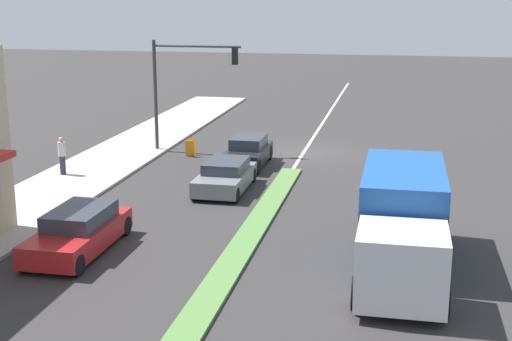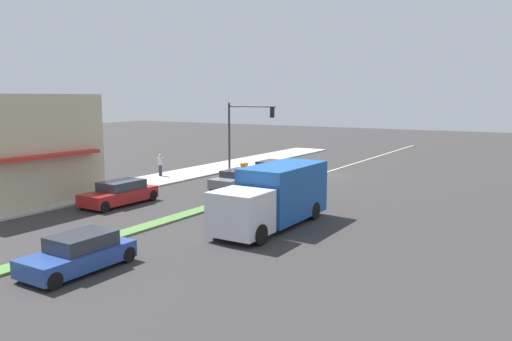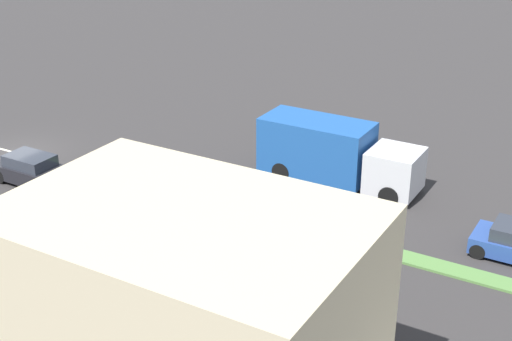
% 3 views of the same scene
% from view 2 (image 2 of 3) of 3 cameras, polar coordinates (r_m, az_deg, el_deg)
% --- Properties ---
extents(ground_plane, '(160.00, 160.00, 0.00)m').
position_cam_2_polar(ground_plane, '(25.13, -10.96, -5.97)').
color(ground_plane, '#333030').
extents(sidewalk_right, '(4.00, 73.00, 0.12)m').
position_cam_2_polar(sidewalk_right, '(31.52, -23.74, -3.51)').
color(sidewalk_right, '#B2AFA8').
rests_on(sidewalk_right, ground).
extents(lane_marking_center, '(0.16, 60.00, 0.01)m').
position_cam_2_polar(lane_marking_center, '(39.95, 6.81, -0.56)').
color(lane_marking_center, beige).
rests_on(lane_marking_center, ground).
extents(building_corner_store, '(6.69, 8.79, 6.23)m').
position_cam_2_polar(building_corner_store, '(32.75, -26.30, 2.37)').
color(building_corner_store, '#C6B793').
rests_on(building_corner_store, sidewalk_right).
extents(traffic_signal_main, '(4.59, 0.34, 5.60)m').
position_cam_2_polar(traffic_signal_main, '(41.54, -1.47, 5.24)').
color(traffic_signal_main, '#333338').
rests_on(traffic_signal_main, sidewalk_right).
extents(pedestrian, '(0.34, 0.34, 1.70)m').
position_cam_2_polar(pedestrian, '(39.31, -10.89, 0.69)').
color(pedestrian, '#282D42').
rests_on(pedestrian, sidewalk_right).
extents(warning_aframe_sign, '(0.45, 0.53, 0.84)m').
position_cam_2_polar(warning_aframe_sign, '(40.81, -1.35, 0.28)').
color(warning_aframe_sign, orange).
rests_on(warning_aframe_sign, ground).
extents(delivery_truck, '(2.44, 7.50, 2.87)m').
position_cam_2_polar(delivery_truck, '(24.00, 2.15, -2.90)').
color(delivery_truck, silver).
rests_on(delivery_truck, ground).
extents(coupe_blue, '(1.83, 4.00, 1.32)m').
position_cam_2_polar(coupe_blue, '(19.12, -19.58, -8.93)').
color(coupe_blue, '#284793').
rests_on(coupe_blue, ground).
extents(sedan_dark, '(1.73, 3.93, 1.40)m').
position_cam_2_polar(sedan_dark, '(37.82, 1.58, 0.02)').
color(sedan_dark, black).
rests_on(sedan_dark, ground).
extents(suv_grey, '(1.87, 4.11, 1.25)m').
position_cam_2_polar(suv_grey, '(34.09, -2.21, -1.02)').
color(suv_grey, slate).
rests_on(suv_grey, ground).
extents(hatchback_red, '(1.89, 4.56, 1.38)m').
position_cam_2_polar(hatchback_red, '(29.90, -15.32, -2.53)').
color(hatchback_red, '#AD1E1E').
rests_on(hatchback_red, ground).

